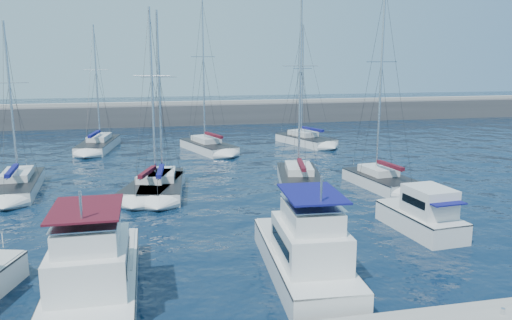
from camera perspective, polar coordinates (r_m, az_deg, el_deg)
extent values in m
plane|color=black|center=(27.75, -2.23, -9.33)|extent=(220.00, 220.00, 0.00)
cube|color=#424244|center=(78.18, -9.03, 4.84)|extent=(160.00, 6.00, 4.00)
cube|color=gray|center=(77.96, -9.08, 6.44)|extent=(160.00, 1.20, 0.50)
cylinder|color=silver|center=(21.25, 26.37, -15.24)|extent=(0.16, 0.16, 0.25)
cube|color=silver|center=(22.81, -17.83, -13.60)|extent=(3.39, 9.72, 1.60)
cube|color=#262628|center=(22.51, -17.95, -11.86)|extent=(3.46, 9.72, 0.08)
cube|color=silver|center=(21.10, -18.39, -11.00)|extent=(2.88, 4.50, 1.60)
cube|color=black|center=(21.07, -18.40, -10.80)|extent=(2.94, 3.60, 0.45)
cube|color=silver|center=(20.48, -18.67, -7.97)|extent=(2.31, 3.15, 0.90)
cube|color=#4A0E1A|center=(20.18, -18.85, -5.29)|extent=(2.60, 3.60, 0.08)
cube|color=silver|center=(23.85, 5.36, -11.93)|extent=(3.68, 9.69, 1.60)
cube|color=#262628|center=(23.56, 5.39, -10.26)|extent=(3.74, 9.69, 0.08)
cube|color=silver|center=(22.21, 6.17, -9.31)|extent=(2.90, 4.57, 1.60)
cube|color=black|center=(22.18, 6.18, -9.11)|extent=(2.89, 3.69, 0.45)
cube|color=silver|center=(21.61, 6.38, -6.39)|extent=(2.29, 3.21, 0.90)
cube|color=#0F115C|center=(21.33, 6.44, -3.83)|extent=(2.58, 3.67, 0.08)
cube|color=silver|center=(30.77, 18.21, -7.01)|extent=(2.94, 5.93, 1.60)
cube|color=#262628|center=(30.55, 18.30, -5.68)|extent=(2.99, 5.94, 0.08)
cube|color=silver|center=(29.77, 19.19, -4.47)|extent=(2.31, 2.83, 1.60)
cube|color=black|center=(29.75, 19.20, -4.32)|extent=(2.30, 2.31, 0.45)
cube|color=#0F115C|center=(28.90, 20.46, -4.42)|extent=(2.10, 1.92, 0.07)
cube|color=silver|center=(41.73, -25.63, -2.91)|extent=(3.62, 8.82, 1.30)
cube|color=#262628|center=(41.59, -25.71, -2.07)|extent=(3.68, 8.82, 0.06)
cube|color=silver|center=(42.04, -25.63, -1.48)|extent=(2.22, 3.90, 0.55)
cylinder|color=silver|center=(41.57, -26.25, 6.39)|extent=(0.18, 0.18, 11.13)
cylinder|color=silver|center=(40.16, -26.09, -1.28)|extent=(0.43, 4.31, 0.12)
cube|color=#0F115C|center=(40.04, -26.13, -1.10)|extent=(0.63, 3.90, 0.28)
cube|color=silver|center=(37.82, -11.66, -3.40)|extent=(5.11, 7.83, 1.30)
cube|color=#262628|center=(37.67, -11.70, -2.47)|extent=(5.17, 7.84, 0.06)
cube|color=silver|center=(38.01, -11.52, -1.84)|extent=(2.84, 3.62, 0.55)
cylinder|color=silver|center=(37.36, -11.77, 7.57)|extent=(0.18, 0.18, 12.02)
cylinder|color=silver|center=(36.46, -12.26, -1.55)|extent=(1.25, 3.48, 0.12)
cube|color=#4A0E1A|center=(36.34, -12.32, -1.35)|extent=(1.35, 3.21, 0.28)
cube|color=silver|center=(38.15, -10.67, -3.23)|extent=(3.67, 8.49, 1.30)
cube|color=#262628|center=(37.99, -10.70, -2.31)|extent=(3.73, 8.49, 0.06)
cube|color=silver|center=(38.42, -10.67, -1.66)|extent=(2.22, 3.77, 0.55)
cylinder|color=silver|center=(37.83, -10.99, 7.52)|extent=(0.18, 0.18, 11.85)
cylinder|color=silver|center=(36.59, -10.87, -1.45)|extent=(0.51, 4.12, 0.12)
cube|color=#0F115C|center=(36.46, -10.89, -1.25)|extent=(0.70, 3.73, 0.28)
cube|color=silver|center=(39.79, 4.98, -2.46)|extent=(4.81, 9.08, 1.30)
cube|color=#262628|center=(39.64, 4.99, -1.58)|extent=(4.87, 9.09, 0.06)
cube|color=silver|center=(40.09, 4.93, -0.96)|extent=(2.75, 4.11, 0.55)
cylinder|color=silver|center=(39.52, 5.06, 8.77)|extent=(0.18, 0.18, 13.14)
cylinder|color=silver|center=(38.20, 5.20, -0.74)|extent=(1.00, 4.25, 0.12)
cube|color=#4A0E1A|center=(38.07, 5.22, -0.55)|extent=(1.14, 3.87, 0.28)
cube|color=silver|center=(40.31, 14.07, -2.58)|extent=(3.88, 7.20, 1.30)
cube|color=#262628|center=(40.17, 14.12, -1.71)|extent=(3.94, 7.21, 0.06)
cube|color=silver|center=(40.45, 13.80, -1.14)|extent=(2.33, 3.24, 0.55)
cylinder|color=silver|center=(39.76, 14.08, 8.88)|extent=(0.18, 0.18, 13.67)
cylinder|color=silver|center=(39.16, 15.02, -0.79)|extent=(0.57, 3.42, 0.12)
cube|color=#4A0E1A|center=(39.05, 15.11, -0.60)|extent=(0.75, 3.11, 0.28)
cube|color=silver|center=(58.07, -17.55, 1.47)|extent=(4.34, 9.73, 1.30)
cube|color=#262628|center=(57.97, -17.59, 2.09)|extent=(4.40, 9.74, 0.06)
cube|color=silver|center=(58.49, -17.48, 2.49)|extent=(2.53, 4.35, 0.55)
cylinder|color=silver|center=(58.24, -17.77, 8.60)|extent=(0.18, 0.18, 12.04)
cylinder|color=silver|center=(56.49, -17.97, 2.72)|extent=(0.80, 4.66, 0.12)
cube|color=#0F115C|center=(56.37, -18.00, 2.86)|extent=(0.96, 4.23, 0.28)
cube|color=silver|center=(54.40, -5.47, 1.31)|extent=(5.64, 8.96, 1.30)
cube|color=#262628|center=(54.29, -5.48, 1.97)|extent=(5.69, 8.98, 0.06)
cube|color=silver|center=(54.71, -5.73, 2.37)|extent=(3.09, 4.13, 0.55)
cylinder|color=silver|center=(54.32, -6.03, 10.15)|extent=(0.18, 0.18, 14.40)
cylinder|color=silver|center=(53.03, -4.91, 2.70)|extent=(1.46, 4.02, 0.12)
cube|color=#4A0E1A|center=(52.92, -4.86, 2.85)|extent=(1.55, 3.69, 0.28)
cube|color=silver|center=(58.82, 5.67, 2.08)|extent=(5.57, 8.60, 1.30)
cube|color=#262628|center=(58.72, 5.68, 2.68)|extent=(5.63, 8.62, 0.06)
cube|color=silver|center=(59.07, 5.38, 3.05)|extent=(3.04, 3.98, 0.55)
cylinder|color=silver|center=(58.72, 5.32, 9.19)|extent=(0.18, 0.18, 12.21)
cylinder|color=silver|center=(57.66, 6.43, 3.38)|extent=(1.49, 3.83, 0.12)
cube|color=#0F115C|center=(57.56, 6.50, 3.51)|extent=(1.57, 3.53, 0.28)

